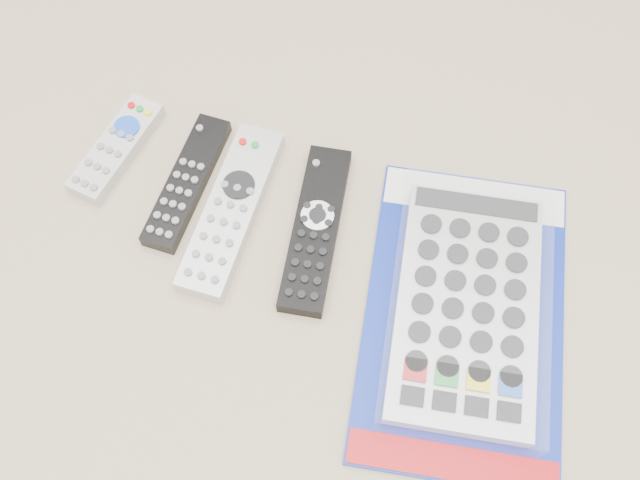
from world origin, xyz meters
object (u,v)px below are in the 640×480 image
(remote_small_grey, at_px, (116,149))
(remote_silver_dvd, at_px, (231,210))
(remote_slim_black, at_px, (187,182))
(jumbo_remote_packaged, at_px, (467,306))
(remote_large_black, at_px, (316,229))

(remote_small_grey, height_order, remote_silver_dvd, remote_silver_dvd)
(remote_slim_black, bearing_deg, remote_small_grey, 170.40)
(jumbo_remote_packaged, bearing_deg, remote_small_grey, 162.37)
(remote_small_grey, xyz_separation_m, remote_silver_dvd, (0.16, -0.04, 0.00))
(remote_slim_black, height_order, remote_large_black, remote_large_black)
(remote_silver_dvd, bearing_deg, remote_small_grey, 166.24)
(remote_large_black, relative_size, jumbo_remote_packaged, 0.56)
(remote_slim_black, distance_m, jumbo_remote_packaged, 0.35)
(remote_silver_dvd, xyz_separation_m, jumbo_remote_packaged, (0.29, -0.04, 0.01))
(remote_small_grey, xyz_separation_m, remote_large_black, (0.26, -0.03, 0.00))
(remote_large_black, bearing_deg, remote_slim_black, 167.79)
(remote_silver_dvd, bearing_deg, jumbo_remote_packaged, -8.26)
(remote_small_grey, distance_m, remote_slim_black, 0.10)
(remote_small_grey, relative_size, remote_large_black, 0.72)
(remote_slim_black, distance_m, remote_large_black, 0.17)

